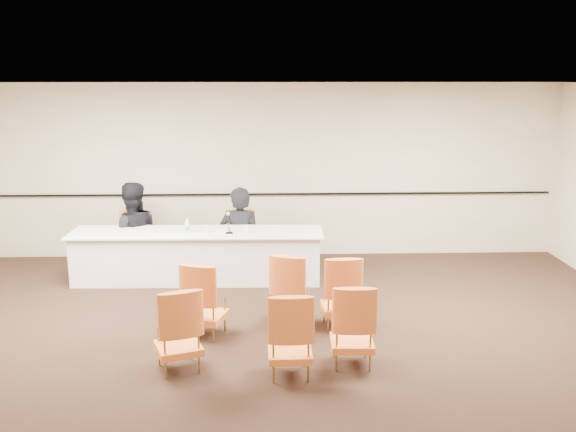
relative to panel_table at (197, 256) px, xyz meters
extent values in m
plane|color=black|center=(1.14, -2.62, -0.39)|extent=(10.00, 10.00, 0.00)
plane|color=white|center=(1.14, -2.62, 2.61)|extent=(10.00, 10.00, 0.00)
cube|color=beige|center=(1.14, 1.38, 1.11)|extent=(10.00, 0.04, 3.00)
cube|color=black|center=(1.14, 1.34, 0.71)|extent=(9.80, 0.04, 0.03)
imported|color=black|center=(0.64, 0.56, 0.03)|extent=(0.75, 0.54, 1.91)
imported|color=black|center=(-1.11, 0.59, 0.12)|extent=(1.06, 0.92, 1.88)
cube|color=white|center=(0.41, -0.10, 0.39)|extent=(0.33, 0.27, 0.00)
cylinder|color=white|center=(0.17, -0.10, 0.44)|extent=(0.07, 0.07, 0.10)
cylinder|color=silver|center=(0.77, -0.13, 0.45)|extent=(0.10, 0.10, 0.12)
camera|label=1|loc=(1.06, -9.58, 2.77)|focal=40.00mm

